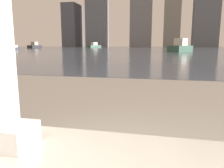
# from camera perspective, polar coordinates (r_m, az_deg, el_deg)

# --- Properties ---
(towel_stack) EXTENTS (0.26, 0.21, 0.12)m
(towel_stack) POSITION_cam_1_polar(r_m,az_deg,el_deg) (1.29, -25.49, -11.99)
(towel_stack) COLOR white
(towel_stack) RESTS_ON bathtub
(harbor_water) EXTENTS (180.00, 110.00, 0.01)m
(harbor_water) POSITION_cam_1_polar(r_m,az_deg,el_deg) (62.17, 12.13, 8.93)
(harbor_water) COLOR slate
(harbor_water) RESTS_ON ground_plane
(harbor_boat_2) EXTENTS (4.41, 5.83, 2.10)m
(harbor_boat_2) POSITION_cam_1_polar(r_m,az_deg,el_deg) (84.94, -4.64, 9.89)
(harbor_boat_2) COLOR #335647
(harbor_boat_2) RESTS_ON harbor_water
(harbor_boat_3) EXTENTS (4.38, 5.96, 2.14)m
(harbor_boat_3) POSITION_cam_1_polar(r_m,az_deg,el_deg) (37.28, 17.48, 9.18)
(harbor_boat_3) COLOR #335647
(harbor_boat_3) RESTS_ON harbor_water
(harbor_boat_4) EXTENTS (2.07, 5.76, 2.15)m
(harbor_boat_4) POSITION_cam_1_polar(r_m,az_deg,el_deg) (78.98, -19.56, 9.35)
(harbor_boat_4) COLOR #2D2D33
(harbor_boat_4) RESTS_ON harbor_water
(harbor_boat_5) EXTENTS (2.29, 2.93, 1.06)m
(harbor_boat_5) POSITION_cam_1_polar(r_m,az_deg,el_deg) (59.35, -23.98, 8.61)
(harbor_boat_5) COLOR #2D2D33
(harbor_boat_5) RESTS_ON harbor_water
(skyline_tower_0) EXTENTS (7.60, 13.31, 23.18)m
(skyline_tower_0) POSITION_cam_1_polar(r_m,az_deg,el_deg) (128.21, -10.25, 14.70)
(skyline_tower_0) COLOR #4C515B
(skyline_tower_0) RESTS_ON ground_plane
(skyline_tower_3) EXTENTS (8.05, 8.02, 27.12)m
(skyline_tower_3) POSITION_cam_1_polar(r_m,az_deg,el_deg) (118.93, 15.41, 15.83)
(skyline_tower_3) COLOR gray
(skyline_tower_3) RESTS_ON ground_plane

